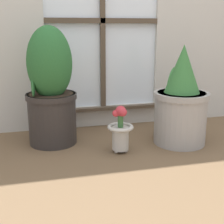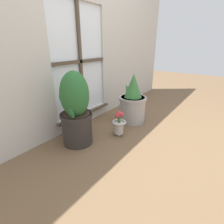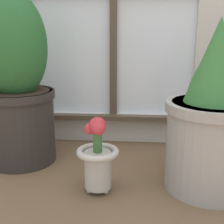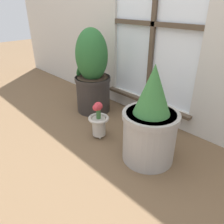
% 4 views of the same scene
% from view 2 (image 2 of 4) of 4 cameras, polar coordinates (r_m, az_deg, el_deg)
% --- Properties ---
extents(ground_plane, '(10.00, 10.00, 0.00)m').
position_cam_2_polar(ground_plane, '(2.00, 4.75, -7.91)').
color(ground_plane, brown).
extents(wall_with_window, '(4.40, 0.10, 2.50)m').
position_cam_2_polar(wall_with_window, '(2.17, -11.54, 28.98)').
color(wall_with_window, beige).
rests_on(wall_with_window, ground_plane).
extents(potted_plant_left, '(0.32, 0.32, 0.75)m').
position_cam_2_polar(potted_plant_left, '(1.76, -11.74, 0.32)').
color(potted_plant_left, '#2D2826').
rests_on(potted_plant_left, ground_plane).
extents(potted_plant_right, '(0.35, 0.35, 0.64)m').
position_cam_2_polar(potted_plant_right, '(2.28, 6.74, 3.18)').
color(potted_plant_right, '#9E9993').
rests_on(potted_plant_right, ground_plane).
extents(flower_vase, '(0.16, 0.16, 0.29)m').
position_cam_2_polar(flower_vase, '(1.96, 2.32, -3.80)').
color(flower_vase, '#BCB7AD').
rests_on(flower_vase, ground_plane).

